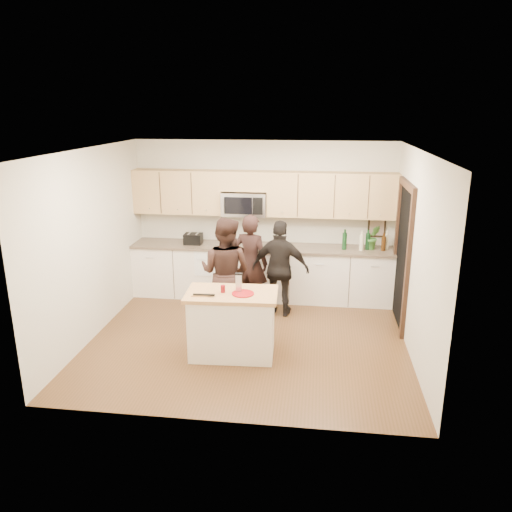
# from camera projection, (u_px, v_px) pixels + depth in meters

# --- Properties ---
(floor) EXTENTS (4.50, 4.50, 0.00)m
(floor) POSITION_uv_depth(u_px,v_px,m) (248.00, 339.00, 7.25)
(floor) COLOR #57351E
(floor) RESTS_ON ground
(room_shell) EXTENTS (4.52, 4.02, 2.71)m
(room_shell) POSITION_uv_depth(u_px,v_px,m) (247.00, 223.00, 6.75)
(room_shell) COLOR beige
(room_shell) RESTS_ON ground
(back_cabinetry) EXTENTS (4.50, 0.66, 0.94)m
(back_cabinetry) POSITION_uv_depth(u_px,v_px,m) (262.00, 272.00, 8.72)
(back_cabinetry) COLOR silver
(back_cabinetry) RESTS_ON ground
(upper_cabinetry) EXTENTS (4.50, 0.33, 0.75)m
(upper_cabinetry) POSITION_uv_depth(u_px,v_px,m) (265.00, 192.00, 8.46)
(upper_cabinetry) COLOR tan
(upper_cabinetry) RESTS_ON ground
(microwave) EXTENTS (0.76, 0.41, 0.40)m
(microwave) POSITION_uv_depth(u_px,v_px,m) (245.00, 204.00, 8.52)
(microwave) COLOR silver
(microwave) RESTS_ON ground
(doorway) EXTENTS (0.06, 1.25, 2.20)m
(doorway) POSITION_uv_depth(u_px,v_px,m) (403.00, 251.00, 7.50)
(doorway) COLOR black
(doorway) RESTS_ON ground
(framed_picture) EXTENTS (0.30, 0.03, 0.38)m
(framed_picture) POSITION_uv_depth(u_px,v_px,m) (377.00, 226.00, 8.53)
(framed_picture) COLOR black
(framed_picture) RESTS_ON ground
(dish_towel) EXTENTS (0.34, 0.60, 0.48)m
(dish_towel) POSITION_uv_depth(u_px,v_px,m) (206.00, 255.00, 8.56)
(dish_towel) COLOR white
(dish_towel) RESTS_ON ground
(island) EXTENTS (1.23, 0.76, 0.90)m
(island) POSITION_uv_depth(u_px,v_px,m) (232.00, 323.00, 6.68)
(island) COLOR silver
(island) RESTS_ON ground
(red_plate) EXTENTS (0.29, 0.29, 0.02)m
(red_plate) POSITION_uv_depth(u_px,v_px,m) (243.00, 294.00, 6.48)
(red_plate) COLOR maroon
(red_plate) RESTS_ON island
(box_grater) EXTENTS (0.09, 0.06, 0.24)m
(box_grater) POSITION_uv_depth(u_px,v_px,m) (239.00, 282.00, 6.53)
(box_grater) COLOR silver
(box_grater) RESTS_ON red_plate
(drink_glass) EXTENTS (0.06, 0.06, 0.10)m
(drink_glass) POSITION_uv_depth(u_px,v_px,m) (223.00, 289.00, 6.54)
(drink_glass) COLOR maroon
(drink_glass) RESTS_ON island
(cutting_board) EXTENTS (0.23, 0.18, 0.02)m
(cutting_board) POSITION_uv_depth(u_px,v_px,m) (201.00, 294.00, 6.47)
(cutting_board) COLOR tan
(cutting_board) RESTS_ON island
(tongs) EXTENTS (0.28, 0.05, 0.02)m
(tongs) POSITION_uv_depth(u_px,v_px,m) (204.00, 295.00, 6.40)
(tongs) COLOR black
(tongs) RESTS_ON cutting_board
(knife) EXTENTS (0.21, 0.03, 0.01)m
(knife) POSITION_uv_depth(u_px,v_px,m) (207.00, 295.00, 6.41)
(knife) COLOR silver
(knife) RESTS_ON cutting_board
(toaster) EXTENTS (0.30, 0.24, 0.19)m
(toaster) POSITION_uv_depth(u_px,v_px,m) (193.00, 239.00, 8.68)
(toaster) COLOR black
(toaster) RESTS_ON back_cabinetry
(bottle_cluster) EXTENTS (0.78, 0.20, 0.34)m
(bottle_cluster) POSITION_uv_depth(u_px,v_px,m) (368.00, 240.00, 8.30)
(bottle_cluster) COLOR black
(bottle_cluster) RESTS_ON back_cabinetry
(orchid) EXTENTS (0.25, 0.22, 0.41)m
(orchid) POSITION_uv_depth(u_px,v_px,m) (373.00, 237.00, 8.33)
(orchid) COLOR #3E7A31
(orchid) RESTS_ON back_cabinetry
(woman_left) EXTENTS (0.67, 0.53, 1.61)m
(woman_left) POSITION_uv_depth(u_px,v_px,m) (251.00, 263.00, 8.10)
(woman_left) COLOR black
(woman_left) RESTS_ON ground
(woman_center) EXTENTS (0.96, 0.83, 1.69)m
(woman_center) POSITION_uv_depth(u_px,v_px,m) (226.00, 272.00, 7.50)
(woman_center) COLOR black
(woman_center) RESTS_ON ground
(woman_right) EXTENTS (0.95, 0.49, 1.56)m
(woman_right) POSITION_uv_depth(u_px,v_px,m) (280.00, 269.00, 7.89)
(woman_right) COLOR black
(woman_right) RESTS_ON ground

